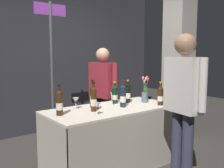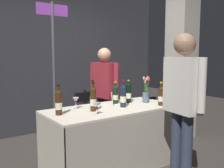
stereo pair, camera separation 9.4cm
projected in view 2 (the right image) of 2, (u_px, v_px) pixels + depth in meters
name	position (u px, v px, depth m)	size (l,w,h in m)	color
ground_plane	(112.00, 167.00, 3.24)	(12.00, 12.00, 0.00)	#38332D
back_partition	(48.00, 56.00, 4.71)	(5.08, 0.12, 2.85)	#2D2D33
concrete_pillar	(182.00, 45.00, 4.29)	(0.40, 0.40, 3.21)	gray
tasting_table	(112.00, 126.00, 3.18)	(1.68, 0.77, 0.78)	beige
featured_wine_bottle	(93.00, 99.00, 2.94)	(0.07, 0.07, 0.35)	#38230F
display_bottle_0	(93.00, 96.00, 3.16)	(0.07, 0.07, 0.35)	#38230F
display_bottle_1	(115.00, 94.00, 3.41)	(0.08, 0.08, 0.30)	black
display_bottle_2	(123.00, 96.00, 3.17)	(0.08, 0.08, 0.35)	#192333
display_bottle_3	(161.00, 96.00, 3.28)	(0.08, 0.08, 0.31)	#38230F
display_bottle_4	(59.00, 102.00, 2.75)	(0.08, 0.08, 0.34)	#38230F
display_bottle_5	(129.00, 93.00, 3.47)	(0.08, 0.08, 0.32)	black
wine_glass_near_vendor	(96.00, 106.00, 2.77)	(0.07, 0.07, 0.13)	silver
wine_glass_mid	(76.00, 100.00, 3.07)	(0.08, 0.08, 0.14)	silver
flower_vase	(146.00, 93.00, 3.47)	(0.09, 0.09, 0.37)	slate
brochure_stand	(112.00, 99.00, 3.30)	(0.14, 0.01, 0.16)	silver
vendor_presenter	(104.00, 88.00, 3.96)	(0.26, 0.61, 1.55)	#2D3347
taster_foreground_right	(183.00, 97.00, 2.67)	(0.26, 0.58, 1.67)	#2D3347
booth_signpost	(54.00, 60.00, 3.88)	(0.50, 0.04, 2.24)	#47474C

